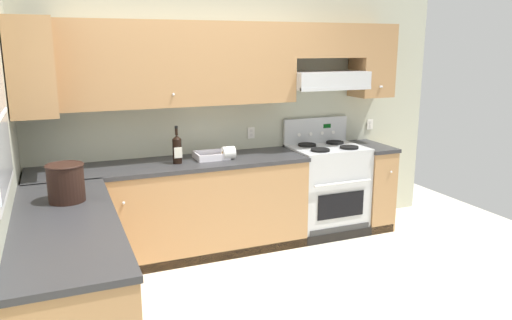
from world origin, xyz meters
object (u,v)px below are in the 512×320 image
at_px(bucket, 66,182).
at_px(paper_towel_roll, 228,153).
at_px(bowl, 211,156).
at_px(wine_bottle, 177,149).
at_px(stove, 326,188).

height_order(bucket, paper_towel_roll, bucket).
bearing_deg(bucket, bowl, 33.97).
bearing_deg(bucket, paper_towel_roll, 28.76).
bearing_deg(paper_towel_roll, wine_bottle, 178.47).
xyz_separation_m(stove, wine_bottle, (-1.61, -0.05, 0.57)).
distance_m(stove, bowl, 1.34).
bearing_deg(stove, bowl, 178.82).
bearing_deg(bowl, paper_towel_roll, -30.64).
xyz_separation_m(wine_bottle, paper_towel_roll, (0.49, -0.01, -0.08)).
height_order(wine_bottle, bowl, wine_bottle).
bearing_deg(paper_towel_roll, stove, 3.04).
xyz_separation_m(wine_bottle, bucket, (-0.97, -0.82, 0.00)).
bearing_deg(wine_bottle, bucket, -140.06).
distance_m(bucket, paper_towel_roll, 1.67).
bearing_deg(bowl, bucket, -146.03).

